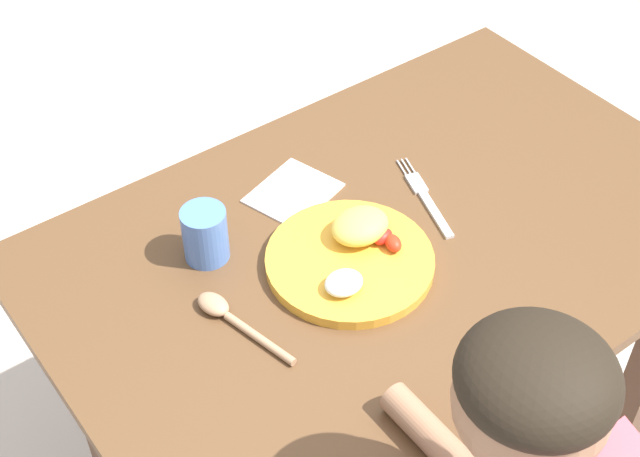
{
  "coord_description": "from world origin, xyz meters",
  "views": [
    {
      "loc": [
        -0.72,
        -0.78,
        1.79
      ],
      "look_at": [
        -0.1,
        0.07,
        0.77
      ],
      "focal_mm": 50.99,
      "sensor_mm": 36.0,
      "label": 1
    }
  ],
  "objects_px": {
    "fork": "(426,199)",
    "spoon": "(228,315)",
    "plate": "(352,255)",
    "drinking_cup": "(205,234)"
  },
  "relations": [
    {
      "from": "fork",
      "to": "spoon",
      "type": "distance_m",
      "value": 0.41
    },
    {
      "from": "plate",
      "to": "fork",
      "type": "height_order",
      "value": "plate"
    },
    {
      "from": "spoon",
      "to": "drinking_cup",
      "type": "distance_m",
      "value": 0.14
    },
    {
      "from": "plate",
      "to": "fork",
      "type": "distance_m",
      "value": 0.2
    },
    {
      "from": "fork",
      "to": "drinking_cup",
      "type": "distance_m",
      "value": 0.38
    },
    {
      "from": "spoon",
      "to": "fork",
      "type": "bearing_deg",
      "value": -99.44
    },
    {
      "from": "fork",
      "to": "drinking_cup",
      "type": "relative_size",
      "value": 2.2
    },
    {
      "from": "plate",
      "to": "spoon",
      "type": "relative_size",
      "value": 1.39
    },
    {
      "from": "fork",
      "to": "spoon",
      "type": "relative_size",
      "value": 1.07
    },
    {
      "from": "plate",
      "to": "drinking_cup",
      "type": "height_order",
      "value": "drinking_cup"
    }
  ]
}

